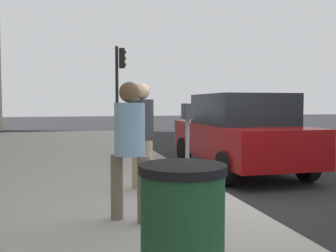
% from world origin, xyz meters
% --- Properties ---
extents(ground_plane, '(80.00, 80.00, 0.00)m').
position_xyz_m(ground_plane, '(0.00, 0.00, 0.00)').
color(ground_plane, '#232326').
rests_on(ground_plane, ground).
extents(sidewalk_slab, '(28.00, 6.00, 0.15)m').
position_xyz_m(sidewalk_slab, '(0.00, 3.00, 0.07)').
color(sidewalk_slab, '#A8A59E').
rests_on(sidewalk_slab, ground_plane).
extents(parking_meter, '(0.36, 0.12, 1.41)m').
position_xyz_m(parking_meter, '(0.44, 0.49, 1.17)').
color(parking_meter, gray).
rests_on(parking_meter, sidewalk_slab).
extents(pedestrian_at_meter, '(0.51, 0.38, 1.73)m').
position_xyz_m(pedestrian_at_meter, '(0.39, 1.28, 1.17)').
color(pedestrian_at_meter, tan).
rests_on(pedestrian_at_meter, sidewalk_slab).
extents(pedestrian_bystander, '(0.37, 0.44, 1.67)m').
position_xyz_m(pedestrian_bystander, '(-1.13, 1.71, 1.12)').
color(pedestrian_bystander, '#726656').
rests_on(pedestrian_bystander, sidewalk_slab).
extents(parked_sedan_near, '(4.42, 2.01, 1.77)m').
position_xyz_m(parked_sedan_near, '(2.38, -1.35, 0.89)').
color(parked_sedan_near, maroon).
rests_on(parked_sedan_near, ground_plane).
extents(traffic_signal, '(0.24, 0.44, 3.60)m').
position_xyz_m(traffic_signal, '(9.12, 0.52, 2.58)').
color(traffic_signal, black).
rests_on(traffic_signal, sidewalk_slab).
extents(trash_bin, '(0.59, 0.59, 1.01)m').
position_xyz_m(trash_bin, '(-3.19, 1.67, 0.66)').
color(trash_bin, '#1E4C2D').
rests_on(trash_bin, sidewalk_slab).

